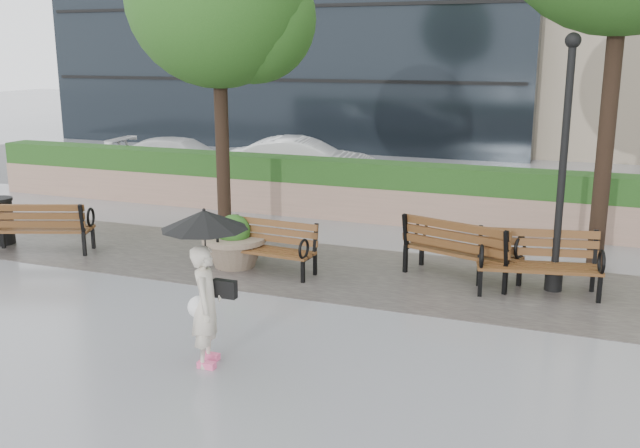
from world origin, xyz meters
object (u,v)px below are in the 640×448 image
(bench_2, at_px, (461,262))
(bench_3, at_px, (537,276))
(planter_left, at_px, (234,247))
(bench_0, at_px, (42,238))
(car_right, at_px, (302,163))
(trash_bin, at_px, (1,222))
(bench_1, at_px, (268,258))
(pedestrian, at_px, (206,272))
(lamppost, at_px, (562,182))
(car_left, at_px, (182,159))

(bench_2, height_order, bench_3, bench_2)
(planter_left, bearing_deg, bench_0, -172.50)
(bench_0, xyz_separation_m, car_right, (2.10, 8.01, 0.41))
(bench_2, height_order, trash_bin, bench_2)
(bench_1, bearing_deg, car_right, 112.35)
(bench_3, bearing_deg, pedestrian, -142.54)
(bench_1, distance_m, bench_3, 4.52)
(bench_1, bearing_deg, bench_3, 10.82)
(trash_bin, height_order, car_right, car_right)
(bench_0, relative_size, trash_bin, 2.23)
(bench_1, bearing_deg, bench_2, 19.11)
(bench_2, xyz_separation_m, car_right, (-5.72, 6.77, 0.39))
(trash_bin, xyz_separation_m, lamppost, (10.56, 1.01, 1.34))
(bench_3, bearing_deg, bench_2, 153.97)
(planter_left, distance_m, trash_bin, 5.11)
(trash_bin, height_order, car_left, car_left)
(bench_0, xyz_separation_m, planter_left, (3.89, 0.51, 0.08))
(bench_0, relative_size, bench_1, 1.15)
(bench_0, relative_size, car_right, 0.47)
(bench_3, bearing_deg, car_right, 123.08)
(bench_0, bearing_deg, pedestrian, 128.99)
(bench_3, xyz_separation_m, trash_bin, (-10.32, -0.71, 0.15))
(lamppost, bearing_deg, trash_bin, -174.55)
(bench_1, xyz_separation_m, bench_2, (3.21, 0.86, 0.04))
(bench_0, xyz_separation_m, car_left, (-1.73, 7.86, 0.33))
(bench_3, xyz_separation_m, lamppost, (0.24, 0.30, 1.49))
(car_left, bearing_deg, car_right, -94.33)
(car_right, bearing_deg, planter_left, -179.69)
(bench_3, height_order, pedestrian, pedestrian)
(bench_0, bearing_deg, bench_1, 164.20)
(pedestrian, bearing_deg, trash_bin, 44.87)
(car_left, xyz_separation_m, car_right, (3.83, 0.16, 0.08))
(pedestrian, bearing_deg, bench_3, -59.09)
(bench_2, distance_m, trash_bin, 9.10)
(bench_1, relative_size, planter_left, 1.51)
(bench_3, xyz_separation_m, car_right, (-7.00, 7.10, 0.41))
(pedestrian, bearing_deg, car_right, -1.26)
(bench_1, distance_m, pedestrian, 3.83)
(planter_left, xyz_separation_m, pedestrian, (1.61, -3.74, 0.81))
(bench_0, bearing_deg, bench_3, 165.16)
(bench_1, xyz_separation_m, bench_3, (4.49, 0.53, 0.03))
(bench_2, bearing_deg, pedestrian, 80.42)
(trash_bin, bearing_deg, planter_left, 3.48)
(lamppost, xyz_separation_m, car_left, (-11.07, 6.65, -1.17))
(bench_2, bearing_deg, bench_3, -176.64)
(planter_left, height_order, trash_bin, planter_left)
(pedestrian, bearing_deg, planter_left, 5.19)
(planter_left, relative_size, car_left, 0.27)
(bench_0, distance_m, planter_left, 3.92)
(car_left, bearing_deg, bench_1, -146.36)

